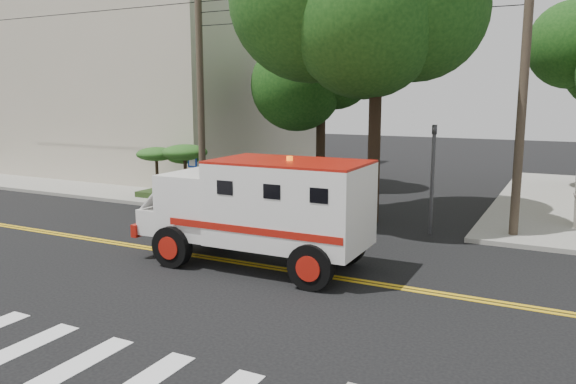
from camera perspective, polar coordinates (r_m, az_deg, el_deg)
The scene contains 11 objects.
ground at distance 15.49m, azimuth -4.63°, elevation -7.21°, with size 100.00×100.00×0.00m, color black.
sidewalk_nw at distance 33.99m, azimuth -12.06°, elevation 2.03°, with size 17.00×17.00×0.15m, color gray.
building_left at distance 36.14m, azimuth -13.34°, elevation 10.50°, with size 16.00×14.00×10.00m, color #B7AE96.
utility_pole_left at distance 22.93m, azimuth -8.87°, elevation 9.61°, with size 0.28×0.28×9.00m, color #382D23.
utility_pole_right at distance 18.84m, azimuth 22.74°, elevation 8.97°, with size 0.28×0.28×9.00m, color #382D23.
tree_main at distance 19.88m, azimuth 10.07°, elevation 17.38°, with size 6.08×5.70×9.85m.
tree_left at distance 26.57m, azimuth 3.87°, elevation 12.36°, with size 4.48×4.20×7.70m.
traffic_signal at distance 18.76m, azimuth 14.50°, elevation 2.44°, with size 0.15×0.18×3.60m.
accessibility_sign at distance 23.64m, azimuth -9.61°, elevation 1.97°, with size 0.45×0.10×2.02m.
palm_planter at distance 24.71m, azimuth -11.31°, elevation 2.90°, with size 3.52×2.63×2.36m.
armored_truck at distance 14.81m, azimuth -2.69°, elevation -1.42°, with size 6.38×2.65×2.89m.
Camera 1 is at (7.84, -12.58, 4.51)m, focal length 35.00 mm.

